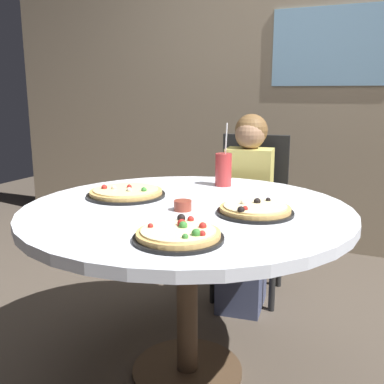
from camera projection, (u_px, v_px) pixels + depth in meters
The scene contains 10 objects.
ground_plane at pixel (187, 372), 1.97m from camera, with size 8.00×8.00×0.00m, color #4C4238.
wall_with_window at pixel (295, 58), 3.35m from camera, with size 5.20×0.14×2.90m.
dining_table at pixel (187, 227), 1.82m from camera, with size 1.32×1.32×0.75m.
chair_wooden at pixel (252, 206), 2.70m from camera, with size 0.45×0.45×0.95m.
diner_child at pixel (246, 221), 2.54m from camera, with size 0.30×0.42×1.08m.
pizza_veggie at pixel (179, 235), 1.39m from camera, with size 0.29×0.29×0.05m.
pizza_cheese at pixel (126, 193), 1.98m from camera, with size 0.35×0.35×0.05m.
pizza_pepperoni at pixel (255, 210), 1.69m from camera, with size 0.29×0.29×0.05m.
soda_cup at pixel (223, 169), 2.18m from camera, with size 0.08×0.08×0.31m.
sauce_bowl at pixel (183, 205), 1.74m from camera, with size 0.07×0.07×0.04m, color brown.
Camera 1 is at (0.74, -1.58, 1.20)m, focal length 41.94 mm.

